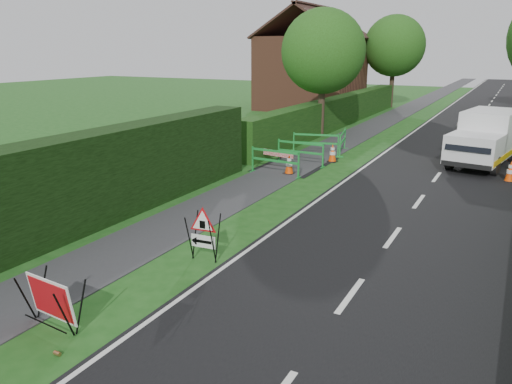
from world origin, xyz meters
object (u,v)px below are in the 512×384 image
at_px(red_rect_sign, 51,300).
at_px(triangle_sign, 202,230).
at_px(works_van, 486,137).
at_px(hatchback_car, 471,120).

relative_size(red_rect_sign, triangle_sign, 1.04).
relative_size(triangle_sign, works_van, 0.21).
bearing_deg(works_van, triangle_sign, -100.00).
height_order(triangle_sign, hatchback_car, triangle_sign).
distance_m(triangle_sign, hatchback_car, 23.93).
bearing_deg(red_rect_sign, works_van, 76.59).
bearing_deg(triangle_sign, hatchback_car, 77.13).
xyz_separation_m(red_rect_sign, works_van, (5.51, 17.09, 0.63)).
bearing_deg(hatchback_car, red_rect_sign, -97.33).
height_order(works_van, hatchback_car, works_van).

